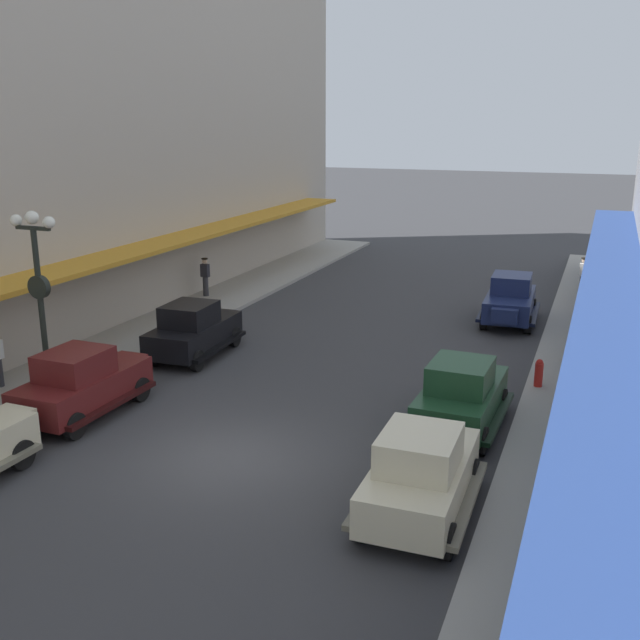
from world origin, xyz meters
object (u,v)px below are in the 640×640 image
at_px(lamp_post_with_clock, 40,296).
at_px(pedestrian_4, 616,348).
at_px(pedestrian_2, 598,286).
at_px(parked_car_1, 421,471).
at_px(pedestrian_0, 619,318).
at_px(fire_hydrant, 539,373).
at_px(pedestrian_5, 583,276).
at_px(parked_car_2, 461,393).
at_px(parked_car_0, 82,381).
at_px(parked_car_5, 510,298).
at_px(pedestrian_1, 205,277).
at_px(parked_car_3, 193,329).

bearing_deg(lamp_post_with_clock, pedestrian_4, 26.87).
height_order(pedestrian_2, pedestrian_4, same).
bearing_deg(parked_car_1, pedestrian_0, 74.82).
relative_size(lamp_post_with_clock, fire_hydrant, 6.29).
distance_m(pedestrian_4, pedestrian_5, 10.76).
xyz_separation_m(fire_hydrant, pedestrian_0, (2.11, 5.48, 0.45)).
bearing_deg(parked_car_2, lamp_post_with_clock, -168.64).
relative_size(parked_car_0, parked_car_5, 0.99).
bearing_deg(pedestrian_4, pedestrian_0, 88.87).
bearing_deg(fire_hydrant, parked_car_1, -100.93).
bearing_deg(parked_car_1, parked_car_5, 90.89).
bearing_deg(pedestrian_2, lamp_post_with_clock, -131.03).
bearing_deg(parked_car_2, parked_car_1, -89.15).
relative_size(parked_car_5, pedestrian_1, 2.58).
height_order(fire_hydrant, pedestrian_1, pedestrian_1).
bearing_deg(parked_car_3, lamp_post_with_clock, -109.73).
bearing_deg(lamp_post_with_clock, parked_car_5, 49.92).
bearing_deg(parked_car_5, pedestrian_0, -25.75).
height_order(parked_car_3, fire_hydrant, parked_car_3).
bearing_deg(pedestrian_1, parked_car_1, -47.55).
relative_size(parked_car_5, fire_hydrant, 5.26).
relative_size(parked_car_0, parked_car_2, 1.00).
distance_m(lamp_post_with_clock, pedestrian_0, 18.69).
relative_size(parked_car_3, lamp_post_with_clock, 0.84).
bearing_deg(pedestrian_4, parked_car_5, 124.56).
bearing_deg(parked_car_5, pedestrian_1, -175.56).
xyz_separation_m(parked_car_1, pedestrian_5, (2.22, 20.47, 0.07)).
distance_m(parked_car_1, pedestrian_4, 10.42).
relative_size(pedestrian_2, pedestrian_4, 1.00).
distance_m(parked_car_1, pedestrian_5, 20.59).
relative_size(parked_car_1, parked_car_5, 0.99).
height_order(parked_car_5, lamp_post_with_clock, lamp_post_with_clock).
bearing_deg(parked_car_5, parked_car_3, -138.56).
bearing_deg(pedestrian_2, pedestrian_1, -165.44).
distance_m(parked_car_0, parked_car_3, 5.46).
bearing_deg(lamp_post_with_clock, parked_car_1, -11.58).
bearing_deg(pedestrian_4, parked_car_0, -148.58).
relative_size(parked_car_3, pedestrian_4, 2.58).
distance_m(parked_car_3, pedestrian_0, 14.52).
relative_size(lamp_post_with_clock, pedestrian_1, 3.09).
xyz_separation_m(pedestrian_0, pedestrian_5, (-1.43, 7.01, 0.00)).
bearing_deg(parked_car_5, parked_car_1, -89.11).
relative_size(parked_car_0, parked_car_1, 1.00).
bearing_deg(pedestrian_0, pedestrian_1, 177.01).
height_order(parked_car_0, parked_car_2, same).
xyz_separation_m(parked_car_5, pedestrian_4, (3.82, -5.54, 0.07)).
relative_size(parked_car_2, pedestrian_4, 2.57).
distance_m(parked_car_2, lamp_post_with_clock, 11.55).
height_order(parked_car_1, parked_car_5, same).
relative_size(pedestrian_0, pedestrian_5, 1.00).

